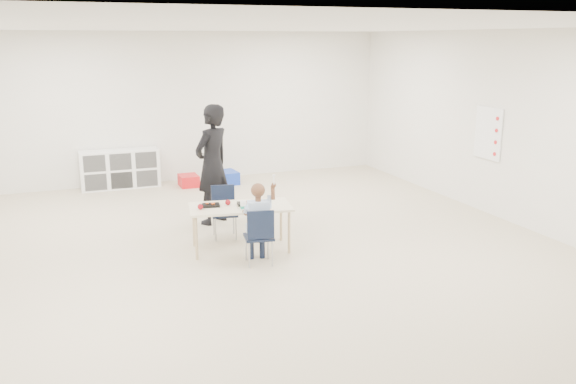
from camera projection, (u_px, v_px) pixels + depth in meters
name	position (u px, v px, depth m)	size (l,w,h in m)	color
room	(254.00, 146.00, 7.40)	(9.00, 9.02, 2.80)	#B8AB8D
table	(241.00, 228.00, 7.85)	(1.37, 0.84, 0.59)	#F0E4C0
chair_near	(259.00, 236.00, 7.35)	(0.34, 0.32, 0.71)	black
chair_far	(224.00, 213.00, 8.32)	(0.34, 0.32, 0.71)	black
child	(259.00, 220.00, 7.30)	(0.47, 0.47, 1.12)	#B1C7EF
lunch_tray_near	(246.00, 204.00, 7.82)	(0.22, 0.16, 0.03)	black
lunch_tray_far	(211.00, 205.00, 7.75)	(0.22, 0.16, 0.03)	black
milk_carton	(243.00, 205.00, 7.63)	(0.07, 0.07, 0.10)	white
bread_roll	(264.00, 204.00, 7.73)	(0.09, 0.09, 0.07)	tan
apple_near	(228.00, 202.00, 7.81)	(0.07, 0.07, 0.07)	maroon
apple_far	(200.00, 207.00, 7.60)	(0.07, 0.07, 0.07)	maroon
cubby_shelf	(120.00, 169.00, 11.12)	(1.40, 0.40, 0.70)	white
rules_poster	(488.00, 133.00, 9.37)	(0.02, 0.60, 0.80)	white
adult	(212.00, 165.00, 8.87)	(0.64, 0.42, 1.76)	black
bin_red	(189.00, 181.00, 11.29)	(0.33, 0.43, 0.21)	red
bin_yellow	(215.00, 179.00, 11.41)	(0.34, 0.43, 0.21)	yellow
bin_blue	(227.00, 177.00, 11.50)	(0.37, 0.48, 0.24)	#1636AB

